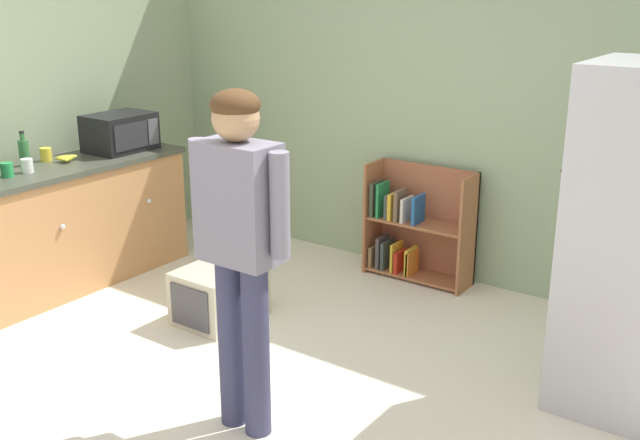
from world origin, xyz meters
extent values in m
plane|color=silver|center=(0.00, 0.00, 0.00)|extent=(12.00, 12.00, 0.00)
cube|color=#98B189|center=(0.00, 2.33, 1.35)|extent=(5.20, 0.06, 2.70)
cube|color=#98AE87|center=(-2.63, 0.80, 1.35)|extent=(0.06, 2.99, 2.70)
cube|color=tan|center=(-2.20, 0.31, 0.43)|extent=(0.60, 2.30, 0.86)
cube|color=#484A3E|center=(-2.20, 0.31, 0.88)|extent=(0.64, 2.34, 0.04)
sphere|color=silver|center=(-1.89, 0.31, 0.56)|extent=(0.04, 0.04, 0.04)
sphere|color=silver|center=(-1.89, 1.08, 0.56)|extent=(0.04, 0.04, 0.04)
cylinder|color=silver|center=(1.22, 1.05, 0.98)|extent=(0.02, 0.02, 0.50)
cube|color=#333333|center=(1.23, 1.22, 1.28)|extent=(0.01, 0.67, 0.01)
cube|color=#A3633D|center=(-0.54, 2.11, 0.42)|extent=(0.02, 0.28, 0.85)
cube|color=#A3633D|center=(0.24, 2.11, 0.42)|extent=(0.02, 0.28, 0.85)
cube|color=#9E5C3D|center=(-0.15, 2.24, 0.42)|extent=(0.80, 0.02, 0.85)
cube|color=#A3633D|center=(-0.15, 2.11, 0.03)|extent=(0.76, 0.24, 0.02)
cube|color=#A3633D|center=(-0.15, 2.11, 0.43)|extent=(0.76, 0.24, 0.02)
cube|color=olive|center=(-0.50, 2.08, 0.12)|extent=(0.03, 0.17, 0.16)
cube|color=#3B4233|center=(-0.50, 2.08, 0.57)|extent=(0.03, 0.17, 0.26)
cube|color=#464542|center=(-0.43, 2.08, 0.16)|extent=(0.03, 0.17, 0.25)
cube|color=#268F4B|center=(-0.45, 2.08, 0.57)|extent=(0.02, 0.17, 0.26)
cube|color=#394341|center=(-0.39, 2.08, 0.15)|extent=(0.03, 0.17, 0.22)
cube|color=#3B4440|center=(-0.37, 2.08, 0.54)|extent=(0.03, 0.17, 0.19)
cube|color=gold|center=(-0.31, 2.08, 0.15)|extent=(0.02, 0.17, 0.22)
cube|color=gold|center=(-0.34, 2.08, 0.54)|extent=(0.03, 0.17, 0.20)
cube|color=red|center=(-0.28, 2.08, 0.12)|extent=(0.03, 0.17, 0.16)
cube|color=brown|center=(-0.29, 2.08, 0.56)|extent=(0.03, 0.17, 0.23)
cube|color=gold|center=(-0.19, 2.08, 0.14)|extent=(0.02, 0.17, 0.20)
cube|color=silver|center=(-0.24, 2.08, 0.53)|extent=(0.02, 0.17, 0.18)
cube|color=orange|center=(-0.18, 2.08, 0.13)|extent=(0.02, 0.17, 0.18)
cube|color=#265EA5|center=(-0.14, 2.08, 0.55)|extent=(0.02, 0.17, 0.21)
cylinder|color=#373858|center=(0.02, -0.12, 0.45)|extent=(0.13, 0.13, 0.89)
cylinder|color=#373858|center=(0.18, -0.12, 0.45)|extent=(0.13, 0.13, 0.89)
cube|color=gray|center=(0.10, -0.12, 1.17)|extent=(0.38, 0.22, 0.56)
cylinder|color=gray|center=(-0.14, -0.12, 1.20)|extent=(0.09, 0.09, 0.48)
cylinder|color=gray|center=(0.34, -0.12, 1.20)|extent=(0.09, 0.09, 0.48)
sphere|color=tan|center=(0.10, -0.12, 1.56)|extent=(0.21, 0.21, 0.21)
ellipsoid|color=#492F19|center=(0.10, -0.12, 1.62)|extent=(0.23, 0.23, 0.14)
cube|color=beige|center=(-0.87, 0.73, 0.18)|extent=(0.42, 0.54, 0.36)
cube|color=#424247|center=(-0.87, 0.46, 0.18)|extent=(0.32, 0.01, 0.27)
cube|color=black|center=(-2.19, 1.11, 1.04)|extent=(0.36, 0.48, 0.28)
cube|color=#2D2D33|center=(-2.01, 1.06, 1.04)|extent=(0.01, 0.31, 0.20)
cube|color=#515156|center=(-2.01, 1.28, 1.04)|extent=(0.01, 0.10, 0.20)
ellipsoid|color=yellow|center=(-2.23, 0.64, 0.93)|extent=(0.11, 0.15, 0.04)
ellipsoid|color=yellow|center=(-2.21, 0.64, 0.93)|extent=(0.07, 0.16, 0.04)
ellipsoid|color=yellow|center=(-2.20, 0.64, 0.93)|extent=(0.07, 0.16, 0.04)
ellipsoid|color=yellow|center=(-2.19, 0.64, 0.93)|extent=(0.11, 0.15, 0.04)
cylinder|color=#33753D|center=(-2.34, 0.39, 0.99)|extent=(0.07, 0.07, 0.18)
cylinder|color=#33753D|center=(-2.34, 0.39, 1.10)|extent=(0.03, 0.03, 0.05)
cylinder|color=black|center=(-2.34, 0.39, 1.14)|extent=(0.04, 0.04, 0.02)
cylinder|color=white|center=(-2.16, 0.28, 0.95)|extent=(0.08, 0.08, 0.09)
cylinder|color=green|center=(-2.17, 0.14, 0.95)|extent=(0.08, 0.08, 0.09)
cylinder|color=yellow|center=(-2.35, 0.56, 0.95)|extent=(0.08, 0.08, 0.09)
camera|label=1|loc=(2.30, -2.57, 2.14)|focal=42.12mm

